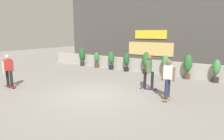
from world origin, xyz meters
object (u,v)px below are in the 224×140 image
(potted_plant_1, at_px, (97,59))
(potted_plant_6, at_px, (188,65))
(potted_plant_4, at_px, (146,61))
(skater_far_left, at_px, (168,78))
(potted_plant_3, at_px, (126,61))
(potted_plant_7, at_px, (216,70))
(potted_plant_5, at_px, (165,64))
(skater_mid_plaza, at_px, (149,71))
(skater_by_wall_right, at_px, (9,69))
(potted_plant_2, at_px, (111,59))
(potted_plant_0, at_px, (82,56))

(potted_plant_1, distance_m, potted_plant_6, 6.95)
(potted_plant_4, distance_m, skater_far_left, 5.21)
(potted_plant_3, distance_m, potted_plant_7, 5.75)
(potted_plant_5, relative_size, potted_plant_6, 0.93)
(potted_plant_3, height_order, potted_plant_4, potted_plant_4)
(potted_plant_5, height_order, skater_mid_plaza, skater_mid_plaza)
(potted_plant_1, distance_m, skater_far_left, 8.36)
(potted_plant_6, distance_m, skater_by_wall_right, 9.92)
(potted_plant_2, bearing_deg, potted_plant_0, 180.00)
(potted_plant_0, xyz_separation_m, potted_plant_1, (1.54, 0.00, -0.18))
(potted_plant_4, distance_m, potted_plant_5, 1.34)
(potted_plant_0, bearing_deg, potted_plant_6, 0.00)
(potted_plant_0, relative_size, skater_far_left, 0.87)
(potted_plant_7, xyz_separation_m, skater_by_wall_right, (-8.56, -7.00, 0.22))
(potted_plant_4, bearing_deg, potted_plant_6, 0.00)
(potted_plant_0, bearing_deg, skater_by_wall_right, -78.26)
(potted_plant_0, height_order, potted_plant_4, potted_plant_4)
(potted_plant_0, distance_m, skater_by_wall_right, 7.15)
(potted_plant_5, bearing_deg, potted_plant_6, 0.00)
(potted_plant_3, xyz_separation_m, potted_plant_7, (5.75, 0.00, -0.03))
(potted_plant_5, relative_size, potted_plant_7, 1.05)
(potted_plant_1, height_order, skater_far_left, skater_far_left)
(potted_plant_5, distance_m, potted_plant_7, 2.90)
(potted_plant_1, xyz_separation_m, potted_plant_4, (4.24, 0.00, 0.19))
(potted_plant_4, bearing_deg, potted_plant_7, 0.00)
(potted_plant_5, bearing_deg, potted_plant_4, 180.00)
(potted_plant_1, height_order, potted_plant_4, potted_plant_4)
(potted_plant_1, distance_m, potted_plant_7, 8.47)
(potted_plant_3, bearing_deg, potted_plant_0, 180.00)
(potted_plant_1, xyz_separation_m, potted_plant_6, (6.95, 0.00, 0.17))
(potted_plant_4, height_order, skater_far_left, skater_far_left)
(potted_plant_6, distance_m, skater_mid_plaza, 3.54)
(potted_plant_1, relative_size, skater_by_wall_right, 0.73)
(skater_mid_plaza, bearing_deg, potted_plant_3, 133.25)
(potted_plant_7, distance_m, skater_far_left, 4.53)
(potted_plant_0, xyz_separation_m, potted_plant_3, (4.26, 0.00, -0.11))
(potted_plant_2, bearing_deg, potted_plant_1, 180.00)
(skater_far_left, xyz_separation_m, skater_by_wall_right, (-7.23, -2.67, 0.00))
(potted_plant_7, xyz_separation_m, skater_mid_plaza, (-2.57, -3.38, 0.22))
(potted_plant_1, distance_m, skater_by_wall_right, 7.00)
(skater_by_wall_right, bearing_deg, potted_plant_3, 68.15)
(potted_plant_6, height_order, skater_far_left, skater_far_left)
(potted_plant_3, bearing_deg, potted_plant_5, 0.00)
(potted_plant_0, relative_size, potted_plant_4, 0.99)
(skater_by_wall_right, bearing_deg, potted_plant_5, 51.03)
(skater_mid_plaza, distance_m, skater_by_wall_right, 6.99)
(potted_plant_6, bearing_deg, potted_plant_2, -180.00)
(potted_plant_3, bearing_deg, skater_far_left, -44.37)
(potted_plant_7, height_order, skater_mid_plaza, skater_mid_plaza)
(potted_plant_2, distance_m, potted_plant_4, 2.84)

